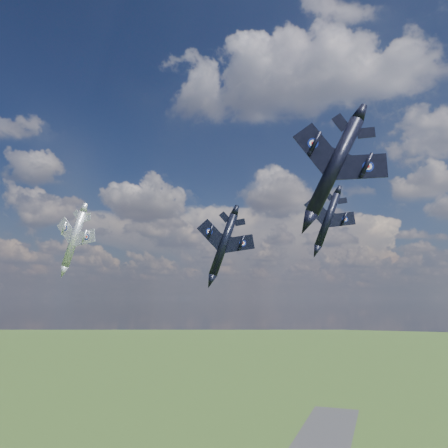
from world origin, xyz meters
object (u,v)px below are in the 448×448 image
(jet_lead_navy, at_px, (223,245))
(jet_high_navy, at_px, (328,220))
(jet_right_navy, at_px, (335,166))
(jet_left_silver, at_px, (74,239))

(jet_lead_navy, bearing_deg, jet_high_navy, 24.03)
(jet_right_navy, height_order, jet_high_navy, jet_high_navy)
(jet_right_navy, xyz_separation_m, jet_high_navy, (-5.43, 41.29, 1.91))
(jet_left_silver, bearing_deg, jet_right_navy, -23.10)
(jet_high_navy, relative_size, jet_left_silver, 0.93)
(jet_right_navy, distance_m, jet_left_silver, 63.26)
(jet_right_navy, relative_size, jet_left_silver, 0.91)
(jet_lead_navy, height_order, jet_right_navy, jet_right_navy)
(jet_high_navy, xyz_separation_m, jet_left_silver, (-50.18, -11.15, -2.83))
(jet_lead_navy, distance_m, jet_right_navy, 33.74)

